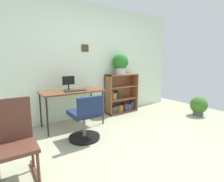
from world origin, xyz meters
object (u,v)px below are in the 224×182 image
at_px(keyboard, 75,91).
at_px(bookshelf_low, 120,96).
at_px(desk, 72,93).
at_px(potted_plant_on_shelf, 120,63).
at_px(monitor, 69,83).
at_px(office_chair, 85,121).
at_px(potted_plant_floor, 199,106).
at_px(rocking_chair, 14,141).

height_order(keyboard, bookshelf_low, bookshelf_low).
relative_size(desk, keyboard, 2.78).
relative_size(desk, potted_plant_on_shelf, 2.40).
bearing_deg(monitor, desk, -54.86).
distance_m(office_chair, potted_plant_floor, 2.83).
relative_size(keyboard, potted_plant_on_shelf, 0.86).
height_order(keyboard, potted_plant_floor, keyboard).
bearing_deg(monitor, rocking_chair, -130.40).
bearing_deg(keyboard, desk, 106.36).
bearing_deg(rocking_chair, potted_plant_on_shelf, 29.81).
bearing_deg(bookshelf_low, rocking_chair, -149.69).
relative_size(monitor, rocking_chair, 0.31).
distance_m(office_chair, potted_plant_on_shelf, 1.92).
bearing_deg(potted_plant_on_shelf, bookshelf_low, 51.00).
bearing_deg(monitor, office_chair, -92.45).
distance_m(desk, monitor, 0.20).
bearing_deg(bookshelf_low, office_chair, -145.54).
bearing_deg(monitor, potted_plant_on_shelf, 5.29).
distance_m(rocking_chair, potted_plant_floor, 3.87).
distance_m(rocking_chair, bookshelf_low, 2.90).
distance_m(monitor, office_chair, 0.97).
relative_size(bookshelf_low, potted_plant_floor, 2.13).
bearing_deg(office_chair, desk, 84.36).
bearing_deg(office_chair, potted_plant_floor, -6.18).
height_order(rocking_chair, potted_plant_on_shelf, potted_plant_on_shelf).
distance_m(keyboard, bookshelf_low, 1.42).
bearing_deg(desk, bookshelf_low, 9.86).
distance_m(monitor, bookshelf_low, 1.49).
relative_size(monitor, office_chair, 0.37).
height_order(bookshelf_low, potted_plant_on_shelf, potted_plant_on_shelf).
xyz_separation_m(desk, monitor, (-0.04, 0.06, 0.19)).
bearing_deg(rocking_chair, bookshelf_low, 30.31).
height_order(keyboard, rocking_chair, rocking_chair).
distance_m(desk, keyboard, 0.13).
height_order(desk, monitor, monitor).
height_order(keyboard, office_chair, office_chair).
relative_size(office_chair, bookshelf_low, 0.79).
bearing_deg(rocking_chair, monitor, 49.60).
height_order(office_chair, rocking_chair, rocking_chair).
distance_m(monitor, potted_plant_floor, 3.05).
distance_m(desk, bookshelf_low, 1.41).
bearing_deg(rocking_chair, desk, 47.30).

